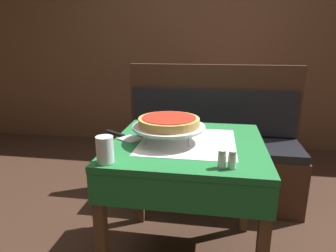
# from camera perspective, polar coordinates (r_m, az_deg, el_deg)

# --- Properties ---
(dining_table_front) EXTENTS (0.79, 0.79, 0.75)m
(dining_table_front) POSITION_cam_1_polar(r_m,az_deg,el_deg) (1.62, 3.71, -6.62)
(dining_table_front) COLOR #1E6B33
(dining_table_front) RESTS_ON ground_plane
(dining_table_rear) EXTENTS (0.71, 0.71, 0.74)m
(dining_table_rear) POSITION_cam_1_polar(r_m,az_deg,el_deg) (3.19, 11.33, 4.43)
(dining_table_rear) COLOR red
(dining_table_rear) RESTS_ON ground_plane
(booth_bench) EXTENTS (1.38, 0.47, 1.07)m
(booth_bench) POSITION_cam_1_polar(r_m,az_deg,el_deg) (2.45, 8.06, -6.47)
(booth_bench) COLOR #3D2316
(booth_bench) RESTS_ON ground_plane
(back_wall_panel) EXTENTS (6.00, 0.04, 2.40)m
(back_wall_panel) POSITION_cam_1_polar(r_m,az_deg,el_deg) (3.62, 7.28, 14.97)
(back_wall_panel) COLOR brown
(back_wall_panel) RESTS_ON ground_plane
(pizza_pan_stand) EXTENTS (0.38, 0.38, 0.09)m
(pizza_pan_stand) POSITION_cam_1_polar(r_m,az_deg,el_deg) (1.55, 0.18, -0.28)
(pizza_pan_stand) COLOR #ADADB2
(pizza_pan_stand) RESTS_ON dining_table_front
(deep_dish_pizza) EXTENTS (0.32, 0.32, 0.05)m
(deep_dish_pizza) POSITION_cam_1_polar(r_m,az_deg,el_deg) (1.54, 0.18, 0.88)
(deep_dish_pizza) COLOR tan
(deep_dish_pizza) RESTS_ON pizza_pan_stand
(pizza_server) EXTENTS (0.25, 0.19, 0.01)m
(pizza_server) POSITION_cam_1_polar(r_m,az_deg,el_deg) (1.67, -8.51, -1.93)
(pizza_server) COLOR #BCBCC1
(pizza_server) RESTS_ON dining_table_front
(water_glass_near) EXTENTS (0.08, 0.08, 0.12)m
(water_glass_near) POSITION_cam_1_polar(r_m,az_deg,el_deg) (1.32, -11.92, -4.42)
(water_glass_near) COLOR silver
(water_glass_near) RESTS_ON dining_table_front
(salt_shaker) EXTENTS (0.03, 0.03, 0.08)m
(salt_shaker) POSITION_cam_1_polar(r_m,az_deg,el_deg) (1.27, 10.22, -6.21)
(salt_shaker) COLOR silver
(salt_shaker) RESTS_ON dining_table_front
(pepper_shaker) EXTENTS (0.03, 0.03, 0.08)m
(pepper_shaker) POSITION_cam_1_polar(r_m,az_deg,el_deg) (1.27, 12.12, -6.30)
(pepper_shaker) COLOR silver
(pepper_shaker) RESTS_ON dining_table_front
(condiment_caddy) EXTENTS (0.11, 0.11, 0.16)m
(condiment_caddy) POSITION_cam_1_polar(r_m,az_deg,el_deg) (3.14, 10.54, 7.05)
(condiment_caddy) COLOR black
(condiment_caddy) RESTS_ON dining_table_rear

